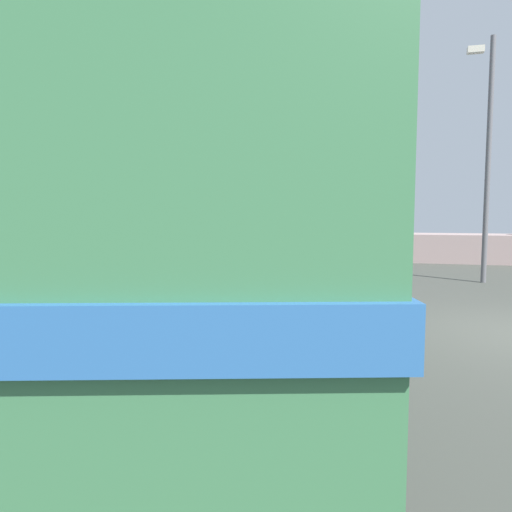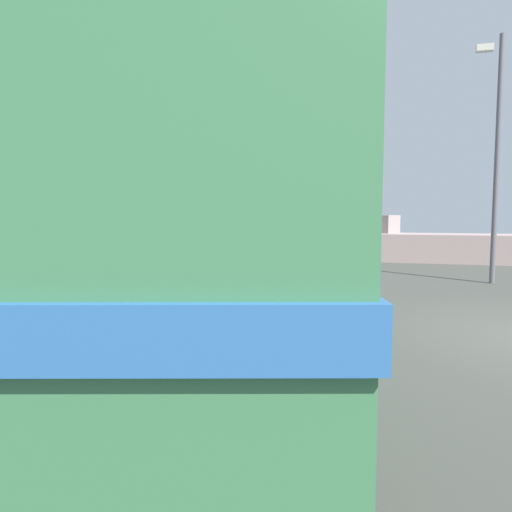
# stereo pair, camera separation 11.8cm
# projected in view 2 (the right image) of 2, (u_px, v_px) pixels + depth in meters

# --- Properties ---
(breakwater) EXTENTS (31.36, 2.17, 2.30)m
(breakwater) POSITION_uv_depth(u_px,v_px,m) (454.00, 247.00, 18.89)
(breakwater) COLOR gray
(breakwater) RESTS_ON ground
(vintage_coach) EXTENTS (4.67, 8.91, 3.70)m
(vintage_coach) POSITION_uv_depth(u_px,v_px,m) (178.00, 204.00, 5.49)
(vintage_coach) COLOR black
(vintage_coach) RESTS_ON ground
(lamp_post) EXTENTS (0.58, 0.99, 6.60)m
(lamp_post) POSITION_uv_depth(u_px,v_px,m) (495.00, 146.00, 13.15)
(lamp_post) COLOR #5B5B60
(lamp_post) RESTS_ON ground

